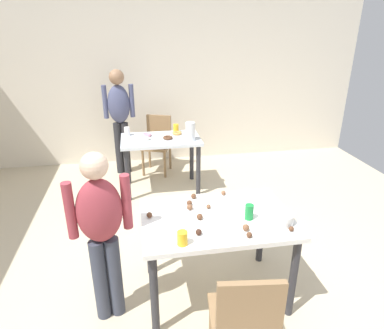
{
  "coord_description": "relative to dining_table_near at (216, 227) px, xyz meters",
  "views": [
    {
      "loc": [
        -0.54,
        -2.29,
        2.14
      ],
      "look_at": [
        -0.03,
        0.65,
        0.9
      ],
      "focal_mm": 31.45,
      "sensor_mm": 36.0,
      "label": 1
    }
  ],
  "objects": [
    {
      "name": "ground_plane",
      "position": [
        -0.04,
        0.08,
        -0.65
      ],
      "size": [
        6.4,
        6.4,
        0.0
      ],
      "primitive_type": "plane",
      "color": "beige"
    },
    {
      "name": "wall_back",
      "position": [
        -0.04,
        3.28,
        0.65
      ],
      "size": [
        6.4,
        0.1,
        2.6
      ],
      "primitive_type": "cube",
      "color": "beige",
      "rests_on": "ground_plane"
    },
    {
      "name": "dining_table_near",
      "position": [
        0.0,
        0.0,
        0.0
      ],
      "size": [
        1.18,
        0.8,
        0.75
      ],
      "color": "white",
      "rests_on": "ground_plane"
    },
    {
      "name": "dining_table_far",
      "position": [
        -0.26,
        2.05,
        -0.02
      ],
      "size": [
        1.04,
        0.64,
        0.75
      ],
      "color": "silver",
      "rests_on": "ground_plane"
    },
    {
      "name": "chair_near_table",
      "position": [
        -0.01,
        -0.77,
        -0.15
      ],
      "size": [
        0.45,
        0.45,
        0.87
      ],
      "color": "olive",
      "rests_on": "ground_plane"
    },
    {
      "name": "chair_far_table",
      "position": [
        -0.26,
        2.73,
        -0.15
      ],
      "size": [
        0.51,
        0.51,
        0.87
      ],
      "color": "olive",
      "rests_on": "ground_plane"
    },
    {
      "name": "person_girl_near",
      "position": [
        -0.87,
        -0.1,
        0.17
      ],
      "size": [
        0.46,
        0.25,
        1.38
      ],
      "color": "#383D4C",
      "rests_on": "ground_plane"
    },
    {
      "name": "person_adult_far",
      "position": [
        -0.81,
        2.75,
        0.3
      ],
      "size": [
        0.45,
        0.21,
        1.57
      ],
      "color": "#28282D",
      "rests_on": "ground_plane"
    },
    {
      "name": "mixing_bowl",
      "position": [
        0.46,
        -0.17,
        0.14
      ],
      "size": [
        0.19,
        0.19,
        0.08
      ],
      "primitive_type": "cylinder",
      "color": "white",
      "rests_on": "dining_table_near"
    },
    {
      "name": "soda_can",
      "position": [
        0.24,
        -0.07,
        0.16
      ],
      "size": [
        0.07,
        0.07,
        0.12
      ],
      "primitive_type": "cylinder",
      "color": "#198438",
      "rests_on": "dining_table_near"
    },
    {
      "name": "fork_near",
      "position": [
        0.21,
        0.05,
        0.1
      ],
      "size": [
        0.17,
        0.02,
        0.01
      ],
      "primitive_type": "cube",
      "color": "silver",
      "rests_on": "dining_table_near"
    },
    {
      "name": "cup_near_0",
      "position": [
        -0.32,
        -0.31,
        0.15
      ],
      "size": [
        0.07,
        0.07,
        0.1
      ],
      "primitive_type": "cylinder",
      "color": "yellow",
      "rests_on": "dining_table_near"
    },
    {
      "name": "cake_ball_0",
      "position": [
        -0.13,
        0.32,
        0.12
      ],
      "size": [
        0.04,
        0.04,
        0.04
      ],
      "primitive_type": "sphere",
      "color": "brown",
      "rests_on": "dining_table_near"
    },
    {
      "name": "cake_ball_1",
      "position": [
        -0.19,
        -0.22,
        0.12
      ],
      "size": [
        0.05,
        0.05,
        0.05
      ],
      "primitive_type": "sphere",
      "color": "#3D2319",
      "rests_on": "dining_table_near"
    },
    {
      "name": "cake_ball_2",
      "position": [
        -0.04,
        0.13,
        0.12
      ],
      "size": [
        0.04,
        0.04,
        0.04
      ],
      "primitive_type": "sphere",
      "color": "brown",
      "rests_on": "dining_table_near"
    },
    {
      "name": "cake_ball_3",
      "position": [
        0.16,
        -0.31,
        0.12
      ],
      "size": [
        0.04,
        0.04,
        0.04
      ],
      "primitive_type": "sphere",
      "color": "brown",
      "rests_on": "dining_table_near"
    },
    {
      "name": "cake_ball_4",
      "position": [
        0.14,
        0.34,
        0.12
      ],
      "size": [
        0.04,
        0.04,
        0.04
      ],
      "primitive_type": "sphere",
      "color": "brown",
      "rests_on": "dining_table_near"
    },
    {
      "name": "cake_ball_5",
      "position": [
        -0.14,
        -0.02,
        0.12
      ],
      "size": [
        0.05,
        0.05,
        0.05
      ],
      "primitive_type": "sphere",
      "color": "brown",
      "rests_on": "dining_table_near"
    },
    {
      "name": "cake_ball_6",
      "position": [
        -0.19,
        0.14,
        0.12
      ],
      "size": [
        0.05,
        0.05,
        0.05
      ],
      "primitive_type": "sphere",
      "color": "brown",
      "rests_on": "dining_table_near"
    },
    {
      "name": "cake_ball_7",
      "position": [
        0.49,
        -0.29,
        0.12
      ],
      "size": [
        0.04,
        0.04,
        0.04
      ],
      "primitive_type": "sphere",
      "color": "brown",
      "rests_on": "dining_table_near"
    },
    {
      "name": "cake_ball_8",
      "position": [
        0.16,
        -0.22,
        0.13
      ],
      "size": [
        0.05,
        0.05,
        0.05
      ],
      "primitive_type": "sphere",
      "color": "brown",
      "rests_on": "dining_table_near"
    },
    {
      "name": "cake_ball_9",
      "position": [
        -0.52,
        0.08,
        0.12
      ],
      "size": [
        0.05,
        0.05,
        0.05
      ],
      "primitive_type": "sphere",
      "color": "brown",
      "rests_on": "dining_table_near"
    },
    {
      "name": "cake_ball_10",
      "position": [
        -0.18,
        0.21,
        0.12
      ],
      "size": [
        0.05,
        0.05,
        0.05
      ],
      "primitive_type": "sphere",
      "color": "brown",
      "rests_on": "dining_table_near"
    },
    {
      "name": "pitcher_far",
      "position": [
        0.11,
        1.9,
        0.22
      ],
      "size": [
        0.12,
        0.12,
        0.24
      ],
      "primitive_type": "cylinder",
      "color": "white",
      "rests_on": "dining_table_far"
    },
    {
      "name": "cup_far_0",
      "position": [
        -0.7,
        2.25,
        0.16
      ],
      "size": [
        0.08,
        0.08,
        0.12
      ],
      "primitive_type": "cylinder",
      "color": "white",
      "rests_on": "dining_table_far"
    },
    {
      "name": "cup_far_1",
      "position": [
        -0.03,
        2.29,
        0.16
      ],
      "size": [
        0.07,
        0.07,
        0.11
      ],
      "primitive_type": "cylinder",
      "color": "yellow",
      "rests_on": "dining_table_far"
    },
    {
      "name": "donut_far_0",
      "position": [
        -0.03,
        2.18,
        0.12
      ],
      "size": [
        0.13,
        0.13,
        0.04
      ],
      "primitive_type": "torus",
      "color": "gold",
      "rests_on": "dining_table_far"
    },
    {
      "name": "donut_far_1",
      "position": [
        -0.46,
        2.02,
        0.12
      ],
      "size": [
        0.11,
        0.11,
        0.03
      ],
      "primitive_type": "torus",
      "color": "white",
      "rests_on": "dining_table_far"
    },
    {
      "name": "donut_far_2",
      "position": [
        -0.18,
        2.0,
        0.12
      ],
      "size": [
        0.13,
        0.13,
        0.04
      ],
      "primitive_type": "torus",
      "color": "brown",
      "rests_on": "dining_table_far"
    },
    {
      "name": "donut_far_3",
      "position": [
        -0.45,
        2.17,
        0.12
      ],
      "size": [
        0.13,
        0.13,
        0.04
      ],
      "primitive_type": "torus",
      "color": "pink",
      "rests_on": "dining_table_far"
    }
  ]
}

